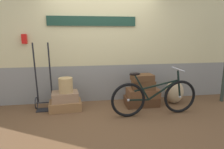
# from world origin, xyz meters

# --- Properties ---
(ground) EXTENTS (9.51, 5.20, 0.06)m
(ground) POSITION_xyz_m (0.00, 0.00, -0.03)
(ground) COLOR brown
(station_building) EXTENTS (7.51, 0.74, 2.61)m
(station_building) POSITION_xyz_m (0.01, 0.85, 1.31)
(station_building) COLOR gray
(station_building) RESTS_ON ground
(suitcase_0) EXTENTS (0.69, 0.49, 0.19)m
(suitcase_0) POSITION_xyz_m (-0.85, 0.29, 0.10)
(suitcase_0) COLOR olive
(suitcase_0) RESTS_ON ground
(suitcase_1) EXTENTS (0.58, 0.44, 0.19)m
(suitcase_1) POSITION_xyz_m (-0.85, 0.31, 0.29)
(suitcase_1) COLOR #937051
(suitcase_1) RESTS_ON suitcase_0
(suitcase_2) EXTENTS (0.73, 0.46, 0.20)m
(suitcase_2) POSITION_xyz_m (0.82, 0.30, 0.10)
(suitcase_2) COLOR #4C2D19
(suitcase_2) RESTS_ON ground
(suitcase_3) EXTENTS (0.70, 0.43, 0.19)m
(suitcase_3) POSITION_xyz_m (0.85, 0.30, 0.29)
(suitcase_3) COLOR brown
(suitcase_3) RESTS_ON suitcase_2
(suitcase_4) EXTENTS (0.53, 0.37, 0.20)m
(suitcase_4) POSITION_xyz_m (0.85, 0.29, 0.48)
(suitcase_4) COLOR brown
(suitcase_4) RESTS_ON suitcase_3
(suitcase_5) EXTENTS (0.48, 0.36, 0.14)m
(suitcase_5) POSITION_xyz_m (0.82, 0.27, 0.65)
(suitcase_5) COLOR brown
(suitcase_5) RESTS_ON suitcase_4
(wicker_basket) EXTENTS (0.29, 0.29, 0.31)m
(wicker_basket) POSITION_xyz_m (-0.83, 0.29, 0.54)
(wicker_basket) COLOR tan
(wicker_basket) RESTS_ON suitcase_1
(luggage_trolley) EXTENTS (0.38, 0.35, 1.42)m
(luggage_trolley) POSITION_xyz_m (-1.29, 0.41, 0.36)
(luggage_trolley) COLOR black
(luggage_trolley) RESTS_ON ground
(burlap_sack) EXTENTS (0.42, 0.36, 0.53)m
(burlap_sack) POSITION_xyz_m (1.62, 0.32, 0.26)
(burlap_sack) COLOR tan
(burlap_sack) RESTS_ON ground
(bicycle) EXTENTS (1.76, 0.46, 0.92)m
(bicycle) POSITION_xyz_m (0.91, -0.25, 0.36)
(bicycle) COLOR black
(bicycle) RESTS_ON ground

